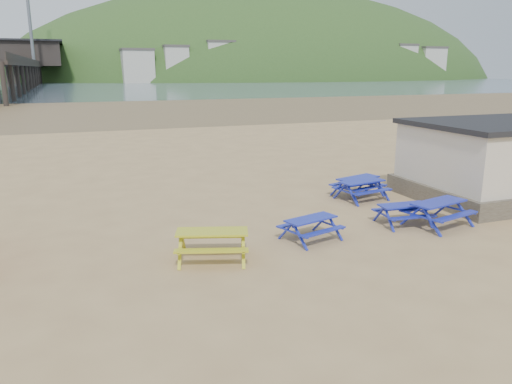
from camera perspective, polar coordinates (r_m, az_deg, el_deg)
name	(u,v)px	position (r m, az deg, el deg)	size (l,w,h in m)	color
ground	(278,231)	(16.52, 2.53, -4.48)	(400.00, 400.00, 0.00)	tan
wet_sand	(117,109)	(69.88, -15.59, 9.18)	(400.00, 400.00, 0.00)	brown
sea	(85,84)	(184.59, -18.99, 11.61)	(400.00, 400.00, 0.00)	#485A67
picnic_table_blue_b	(358,187)	(21.33, 11.55, 0.61)	(2.26, 2.01, 0.80)	#0C349C
picnic_table_blue_c	(362,190)	(20.74, 11.98, 0.20)	(2.15, 1.85, 0.80)	#0C349C
picnic_table_blue_d	(311,229)	(15.67, 6.27, -4.21)	(2.01, 1.78, 0.71)	#0C349C
picnic_table_blue_e	(438,214)	(18.01, 20.07, -2.33)	(2.40, 2.11, 0.86)	#0C349C
picnic_table_blue_f	(403,214)	(17.81, 16.48, -2.48)	(1.80, 1.50, 0.71)	#0C349C
picnic_table_yellow	(212,245)	(14.08, -5.01, -6.05)	(2.38, 2.14, 0.83)	#B4A10E
amenity_block	(503,159)	(22.99, 26.42, 3.35)	(7.40, 5.40, 3.15)	#665B4C
pier	(27,67)	(193.00, -24.67, 12.81)	(24.00, 220.00, 39.29)	black
headland_town	(265,98)	(262.79, 1.01, 10.66)	(264.00, 144.00, 108.00)	#2D4C1E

